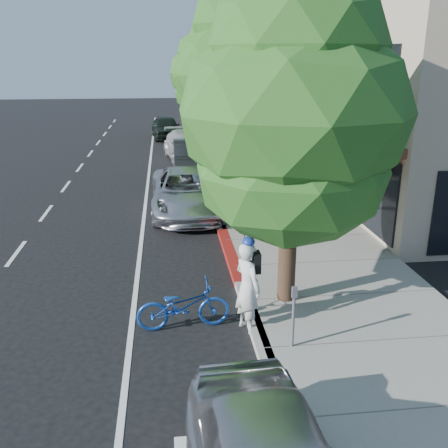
{
  "coord_description": "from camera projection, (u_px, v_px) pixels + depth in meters",
  "views": [
    {
      "loc": [
        -1.74,
        -12.18,
        5.46
      ],
      "look_at": [
        -0.31,
        -0.02,
        1.35
      ],
      "focal_mm": 40.0,
      "sensor_mm": 36.0,
      "label": 1
    }
  ],
  "objects": [
    {
      "name": "street_tree_1",
      "position": [
        247.0,
        78.0,
        15.73
      ],
      "size": [
        4.72,
        4.72,
        7.8
      ],
      "color": "black",
      "rests_on": "ground"
    },
    {
      "name": "ground",
      "position": [
        235.0,
        271.0,
        13.4
      ],
      "size": [
        120.0,
        120.0,
        0.0
      ],
      "primitive_type": "plane",
      "color": "black",
      "rests_on": "ground"
    },
    {
      "name": "street_tree_3",
      "position": [
        212.0,
        78.0,
        27.17
      ],
      "size": [
        4.35,
        4.35,
        7.11
      ],
      "color": "black",
      "rests_on": "ground"
    },
    {
      "name": "sidewalk",
      "position": [
        263.0,
        190.0,
        21.17
      ],
      "size": [
        4.6,
        56.0,
        0.15
      ],
      "primitive_type": "cube",
      "color": "gray",
      "rests_on": "ground"
    },
    {
      "name": "street_tree_2",
      "position": [
        225.0,
        81.0,
        21.5
      ],
      "size": [
        4.37,
        4.37,
        7.21
      ],
      "color": "black",
      "rests_on": "ground"
    },
    {
      "name": "white_pickup",
      "position": [
        188.0,
        146.0,
        27.49
      ],
      "size": [
        2.88,
        5.72,
        1.59
      ],
      "primitive_type": "imported",
      "rotation": [
        0.0,
        0.0,
        0.12
      ],
      "color": "#BABABA",
      "rests_on": "ground"
    },
    {
      "name": "storefront_building",
      "position": [
        351.0,
        91.0,
        30.3
      ],
      "size": [
        10.0,
        36.0,
        7.0
      ],
      "primitive_type": "cube",
      "color": "tan",
      "rests_on": "ground"
    },
    {
      "name": "street_tree_5",
      "position": [
        197.0,
        74.0,
        38.52
      ],
      "size": [
        4.24,
        4.24,
        6.87
      ],
      "color": "black",
      "rests_on": "ground"
    },
    {
      "name": "cyclist",
      "position": [
        248.0,
        287.0,
        10.25
      ],
      "size": [
        0.74,
        0.84,
        1.95
      ],
      "primitive_type": "imported",
      "rotation": [
        0.0,
        0.0,
        2.05
      ],
      "color": "silver",
      "rests_on": "ground"
    },
    {
      "name": "bicycle",
      "position": [
        183.0,
        306.0,
        10.44
      ],
      "size": [
        2.0,
        0.82,
        1.03
      ],
      "primitive_type": "imported",
      "rotation": [
        0.0,
        0.0,
        1.64
      ],
      "color": "#1744A0",
      "rests_on": "ground"
    },
    {
      "name": "dark_sedan",
      "position": [
        191.0,
        158.0,
        24.27
      ],
      "size": [
        1.71,
        4.89,
        1.61
      ],
      "primitive_type": "imported",
      "rotation": [
        0.0,
        0.0,
        -0.0
      ],
      "color": "black",
      "rests_on": "ground"
    },
    {
      "name": "dark_suv_far",
      "position": [
        166.0,
        127.0,
        34.98
      ],
      "size": [
        2.22,
        4.68,
        1.55
      ],
      "primitive_type": "imported",
      "rotation": [
        0.0,
        0.0,
        0.09
      ],
      "color": "black",
      "rests_on": "ground"
    },
    {
      "name": "curb",
      "position": [
        209.0,
        192.0,
        20.91
      ],
      "size": [
        0.3,
        56.0,
        0.15
      ],
      "primitive_type": "cube",
      "color": "#9E998E",
      "rests_on": "ground"
    },
    {
      "name": "pedestrian",
      "position": [
        301.0,
        177.0,
        19.34
      ],
      "size": [
        1.07,
        1.01,
        1.74
      ],
      "primitive_type": "imported",
      "rotation": [
        0.0,
        0.0,
        3.71
      ],
      "color": "black",
      "rests_on": "sidewalk"
    },
    {
      "name": "street_tree_0",
      "position": [
        293.0,
        117.0,
        10.26
      ],
      "size": [
        4.87,
        4.87,
        7.13
      ],
      "color": "black",
      "rests_on": "ground"
    },
    {
      "name": "silver_suv",
      "position": [
        188.0,
        192.0,
        18.22
      ],
      "size": [
        2.62,
        5.62,
        1.56
      ],
      "primitive_type": "imported",
      "rotation": [
        0.0,
        0.0,
        0.01
      ],
      "color": "silver",
      "rests_on": "ground"
    },
    {
      "name": "curb_red_segment",
      "position": [
        230.0,
        254.0,
        14.32
      ],
      "size": [
        0.32,
        4.0,
        0.15
      ],
      "primitive_type": "cube",
      "color": "maroon",
      "rests_on": "ground"
    },
    {
      "name": "street_tree_4",
      "position": [
        203.0,
        74.0,
        32.83
      ],
      "size": [
        4.58,
        4.58,
        7.14
      ],
      "color": "black",
      "rests_on": "ground"
    }
  ]
}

